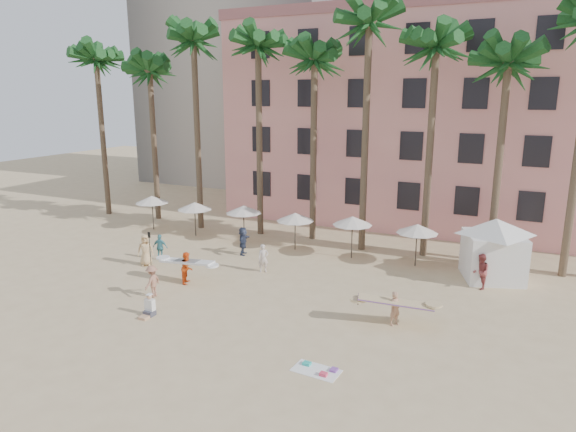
% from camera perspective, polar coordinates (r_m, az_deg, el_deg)
% --- Properties ---
extents(ground, '(120.00, 120.00, 0.00)m').
position_cam_1_polar(ground, '(23.95, -9.88, -12.05)').
color(ground, '#D1B789').
rests_on(ground, ground).
extents(pink_hotel, '(35.00, 14.00, 16.00)m').
position_cam_1_polar(pink_hotel, '(43.88, 18.23, 9.95)').
color(pink_hotel, '#FBA399').
rests_on(pink_hotel, ground).
extents(palm_row, '(44.40, 5.40, 16.30)m').
position_cam_1_polar(palm_row, '(34.79, 5.05, 17.98)').
color(palm_row, brown).
rests_on(palm_row, ground).
extents(umbrella_row, '(22.50, 2.70, 2.73)m').
position_cam_1_polar(umbrella_row, '(34.77, -2.19, 0.37)').
color(umbrella_row, '#332B23').
rests_on(umbrella_row, ground).
extents(cabana, '(5.72, 5.72, 3.50)m').
position_cam_1_polar(cabana, '(30.85, 21.94, -2.86)').
color(cabana, white).
rests_on(cabana, ground).
extents(beach_towel, '(1.86, 1.11, 0.14)m').
position_cam_1_polar(beach_towel, '(20.33, 3.33, -16.71)').
color(beach_towel, white).
rests_on(beach_towel, ground).
extents(carrier_yellow, '(3.41, 1.62, 1.59)m').
position_cam_1_polar(carrier_yellow, '(23.92, 11.84, -9.74)').
color(carrier_yellow, tan).
rests_on(carrier_yellow, ground).
extents(carrier_white, '(3.23, 1.03, 1.76)m').
position_cam_1_polar(carrier_white, '(28.89, -11.15, -5.52)').
color(carrier_white, '#FF5B1A').
rests_on(carrier_white, ground).
extents(beachgoers, '(19.85, 9.61, 1.93)m').
position_cam_1_polar(beachgoers, '(30.23, -4.40, -4.51)').
color(beachgoers, tan).
rests_on(beachgoers, ground).
extents(paddle, '(0.18, 0.04, 2.23)m').
position_cam_1_polar(paddle, '(31.66, -15.11, -3.16)').
color(paddle, black).
rests_on(paddle, ground).
extents(seated_man, '(0.47, 0.82, 1.06)m').
position_cam_1_polar(seated_man, '(25.40, -15.20, -9.89)').
color(seated_man, '#3F3F4C').
rests_on(seated_man, ground).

